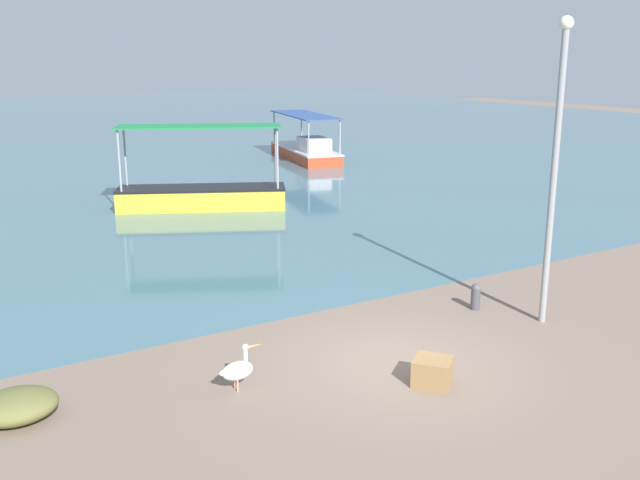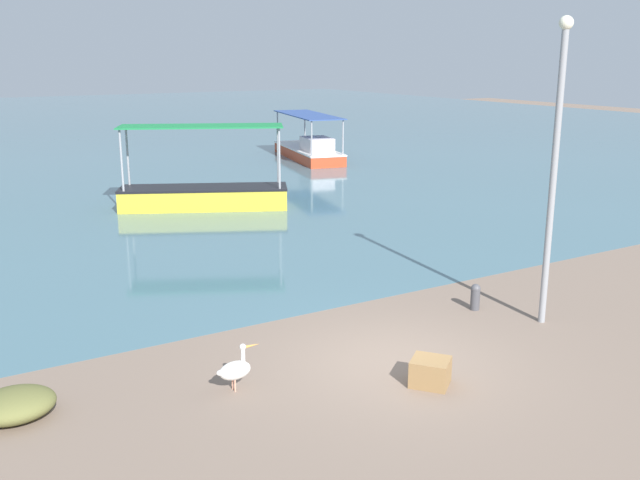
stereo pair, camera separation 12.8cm
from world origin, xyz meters
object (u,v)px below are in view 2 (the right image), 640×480
at_px(fishing_boat_near_right, 309,149).
at_px(lamp_post, 555,159).
at_px(mooring_bollard, 475,296).
at_px(fishing_boat_near_left, 204,193).
at_px(pelican, 235,369).
at_px(net_pile, 14,405).
at_px(cargo_crate, 430,372).

xyz_separation_m(fishing_boat_near_right, lamp_post, (-7.85, -23.31, 2.90)).
relative_size(fishing_boat_near_right, mooring_bollard, 12.05).
distance_m(fishing_boat_near_right, lamp_post, 24.76).
bearing_deg(lamp_post, fishing_boat_near_left, 97.01).
distance_m(fishing_boat_near_left, pelican, 14.89).
bearing_deg(fishing_boat_near_left, pelican, -110.00).
bearing_deg(lamp_post, net_pile, 172.81).
bearing_deg(mooring_bollard, fishing_boat_near_left, 94.66).
height_order(pelican, net_pile, pelican).
relative_size(lamp_post, cargo_crate, 9.80).
bearing_deg(fishing_boat_near_left, net_pile, -122.71).
bearing_deg(fishing_boat_near_left, lamp_post, -82.99).
relative_size(fishing_boat_near_left, pelican, 7.63).
xyz_separation_m(fishing_boat_near_left, lamp_post, (1.77, -14.41, 2.87)).
bearing_deg(pelican, fishing_boat_near_left, 70.00).
height_order(mooring_bollard, cargo_crate, mooring_bollard).
height_order(fishing_boat_near_right, mooring_bollard, fishing_boat_near_right).
xyz_separation_m(pelican, mooring_bollard, (6.16, 0.85, -0.06)).
bearing_deg(mooring_bollard, net_pile, 179.95).
xyz_separation_m(fishing_boat_near_left, pelican, (-5.09, -13.99, -0.21)).
relative_size(mooring_bollard, cargo_crate, 0.94).
xyz_separation_m(fishing_boat_near_left, cargo_crate, (-2.15, -15.50, -0.36)).
relative_size(pelican, mooring_bollard, 1.35).
relative_size(lamp_post, mooring_bollard, 10.43).
bearing_deg(net_pile, mooring_bollard, -0.05).
relative_size(net_pile, cargo_crate, 1.99).
distance_m(fishing_boat_near_left, lamp_post, 14.80).
bearing_deg(fishing_boat_near_right, net_pile, -129.34).
bearing_deg(mooring_bollard, cargo_crate, -143.64).
xyz_separation_m(lamp_post, cargo_crate, (-3.92, -1.09, -3.23)).
bearing_deg(lamp_post, cargo_crate, -164.41).
bearing_deg(fishing_boat_near_left, mooring_bollard, -85.34).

